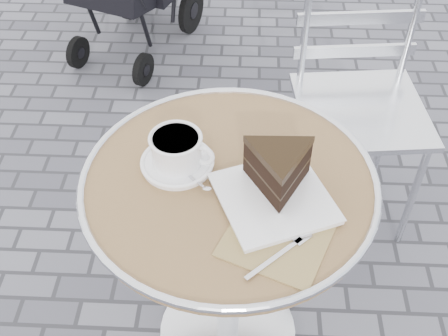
{
  "coord_description": "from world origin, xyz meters",
  "views": [
    {
      "loc": [
        0.03,
        -0.93,
        1.69
      ],
      "look_at": [
        -0.01,
        -0.01,
        0.78
      ],
      "focal_mm": 45.0,
      "sensor_mm": 36.0,
      "label": 1
    }
  ],
  "objects_px": {
    "cappuccino_set": "(177,153)",
    "bistro_chair": "(359,69)",
    "cafe_table": "(229,224)",
    "cake_plate_set": "(278,176)"
  },
  "relations": [
    {
      "from": "bistro_chair",
      "to": "cappuccino_set",
      "type": "bearing_deg",
      "value": -136.57
    },
    {
      "from": "cafe_table",
      "to": "cake_plate_set",
      "type": "height_order",
      "value": "cake_plate_set"
    },
    {
      "from": "cafe_table",
      "to": "cappuccino_set",
      "type": "relative_size",
      "value": 3.95
    },
    {
      "from": "cafe_table",
      "to": "cake_plate_set",
      "type": "relative_size",
      "value": 1.82
    },
    {
      "from": "cafe_table",
      "to": "cappuccino_set",
      "type": "bearing_deg",
      "value": 161.01
    },
    {
      "from": "cappuccino_set",
      "to": "cake_plate_set",
      "type": "xyz_separation_m",
      "value": [
        0.24,
        -0.08,
        0.02
      ]
    },
    {
      "from": "cafe_table",
      "to": "bistro_chair",
      "type": "height_order",
      "value": "bistro_chair"
    },
    {
      "from": "cafe_table",
      "to": "cake_plate_set",
      "type": "distance_m",
      "value": 0.25
    },
    {
      "from": "cappuccino_set",
      "to": "cake_plate_set",
      "type": "height_order",
      "value": "cake_plate_set"
    },
    {
      "from": "cappuccino_set",
      "to": "bistro_chair",
      "type": "xyz_separation_m",
      "value": [
        0.54,
        0.64,
        -0.18
      ]
    }
  ]
}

